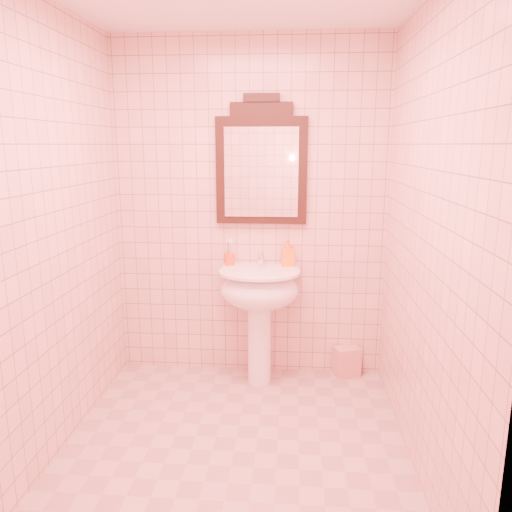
# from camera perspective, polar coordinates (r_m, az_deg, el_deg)

# --- Properties ---
(floor) EXTENTS (2.20, 2.20, 0.00)m
(floor) POSITION_cam_1_polar(r_m,az_deg,el_deg) (3.10, -2.55, -21.42)
(floor) COLOR tan
(floor) RESTS_ON ground
(back_wall) EXTENTS (2.00, 0.02, 2.50)m
(back_wall) POSITION_cam_1_polar(r_m,az_deg,el_deg) (3.70, -0.72, 5.06)
(back_wall) COLOR beige
(back_wall) RESTS_ON floor
(pedestal_sink) EXTENTS (0.58, 0.58, 0.86)m
(pedestal_sink) POSITION_cam_1_polar(r_m,az_deg,el_deg) (3.60, 0.38, -4.77)
(pedestal_sink) COLOR white
(pedestal_sink) RESTS_ON floor
(faucet) EXTENTS (0.04, 0.16, 0.11)m
(faucet) POSITION_cam_1_polar(r_m,az_deg,el_deg) (3.66, 0.53, -0.27)
(faucet) COLOR white
(faucet) RESTS_ON pedestal_sink
(mirror) EXTENTS (0.66, 0.06, 0.92)m
(mirror) POSITION_cam_1_polar(r_m,az_deg,el_deg) (3.63, 0.62, 10.36)
(mirror) COLOR black
(mirror) RESTS_ON back_wall
(toothbrush_cup) EXTENTS (0.07, 0.07, 0.17)m
(toothbrush_cup) POSITION_cam_1_polar(r_m,az_deg,el_deg) (3.69, -3.03, -0.30)
(toothbrush_cup) COLOR #ED4414
(toothbrush_cup) RESTS_ON pedestal_sink
(soap_dispenser) EXTENTS (0.11, 0.11, 0.20)m
(soap_dispenser) POSITION_cam_1_polar(r_m,az_deg,el_deg) (3.66, 3.66, 0.42)
(soap_dispenser) COLOR orange
(soap_dispenser) RESTS_ON pedestal_sink
(towel) EXTENTS (0.22, 0.18, 0.22)m
(towel) POSITION_cam_1_polar(r_m,az_deg,el_deg) (3.97, 10.34, -11.78)
(towel) COLOR tan
(towel) RESTS_ON floor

